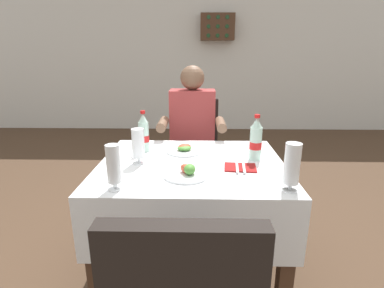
{
  "coord_description": "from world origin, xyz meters",
  "views": [
    {
      "loc": [
        0.06,
        -1.48,
        1.35
      ],
      "look_at": [
        0.02,
        0.22,
        0.83
      ],
      "focal_mm": 27.88,
      "sensor_mm": 36.0,
      "label": 1
    }
  ],
  "objects_px": {
    "main_dining_table": "(192,190)",
    "cola_bottle_primary": "(144,134)",
    "seated_diner_far": "(192,135)",
    "cola_bottle_secondary": "(256,140)",
    "plate_far_diner": "(185,149)",
    "beer_glass_left": "(292,167)",
    "wall_bottle_rack": "(217,27)",
    "beer_glass_right": "(114,166)",
    "beer_glass_middle": "(138,146)",
    "chair_far_diner_seat": "(194,150)",
    "plate_near_camera": "(188,173)",
    "napkin_cutlery_set": "(240,167)"
  },
  "relations": [
    {
      "from": "plate_far_diner",
      "to": "beer_glass_right",
      "type": "relative_size",
      "value": 1.13
    },
    {
      "from": "chair_far_diner_seat",
      "to": "plate_near_camera",
      "type": "distance_m",
      "value": 1.05
    },
    {
      "from": "main_dining_table",
      "to": "cola_bottle_primary",
      "type": "distance_m",
      "value": 0.47
    },
    {
      "from": "chair_far_diner_seat",
      "to": "cola_bottle_primary",
      "type": "bearing_deg",
      "value": -115.54
    },
    {
      "from": "chair_far_diner_seat",
      "to": "beer_glass_right",
      "type": "xyz_separation_m",
      "value": [
        -0.34,
        -1.19,
        0.31
      ]
    },
    {
      "from": "plate_far_diner",
      "to": "beer_glass_left",
      "type": "xyz_separation_m",
      "value": [
        0.5,
        -0.55,
        0.1
      ]
    },
    {
      "from": "plate_far_diner",
      "to": "beer_glass_right",
      "type": "distance_m",
      "value": 0.64
    },
    {
      "from": "beer_glass_right",
      "to": "cola_bottle_primary",
      "type": "distance_m",
      "value": 0.56
    },
    {
      "from": "napkin_cutlery_set",
      "to": "seated_diner_far",
      "type": "bearing_deg",
      "value": 109.0
    },
    {
      "from": "beer_glass_right",
      "to": "beer_glass_middle",
      "type": "bearing_deg",
      "value": 82.75
    },
    {
      "from": "beer_glass_right",
      "to": "wall_bottle_rack",
      "type": "relative_size",
      "value": 0.38
    },
    {
      "from": "plate_near_camera",
      "to": "seated_diner_far",
      "type": "bearing_deg",
      "value": 89.73
    },
    {
      "from": "seated_diner_far",
      "to": "plate_near_camera",
      "type": "bearing_deg",
      "value": -90.27
    },
    {
      "from": "main_dining_table",
      "to": "plate_far_diner",
      "type": "height_order",
      "value": "plate_far_diner"
    },
    {
      "from": "main_dining_table",
      "to": "napkin_cutlery_set",
      "type": "relative_size",
      "value": 5.42
    },
    {
      "from": "plate_near_camera",
      "to": "napkin_cutlery_set",
      "type": "bearing_deg",
      "value": 21.39
    },
    {
      "from": "wall_bottle_rack",
      "to": "main_dining_table",
      "type": "bearing_deg",
      "value": -95.31
    },
    {
      "from": "seated_diner_far",
      "to": "plate_near_camera",
      "type": "xyz_separation_m",
      "value": [
        -0.0,
        -0.92,
        0.06
      ]
    },
    {
      "from": "cola_bottle_primary",
      "to": "wall_bottle_rack",
      "type": "bearing_deg",
      "value": 79.48
    },
    {
      "from": "wall_bottle_rack",
      "to": "beer_glass_middle",
      "type": "bearing_deg",
      "value": -99.82
    },
    {
      "from": "main_dining_table",
      "to": "beer_glass_right",
      "type": "xyz_separation_m",
      "value": [
        -0.34,
        -0.36,
        0.29
      ]
    },
    {
      "from": "chair_far_diner_seat",
      "to": "seated_diner_far",
      "type": "distance_m",
      "value": 0.19
    },
    {
      "from": "seated_diner_far",
      "to": "plate_near_camera",
      "type": "relative_size",
      "value": 5.31
    },
    {
      "from": "main_dining_table",
      "to": "wall_bottle_rack",
      "type": "relative_size",
      "value": 1.87
    },
    {
      "from": "seated_diner_far",
      "to": "cola_bottle_secondary",
      "type": "xyz_separation_m",
      "value": [
        0.38,
        -0.67,
        0.16
      ]
    },
    {
      "from": "cola_bottle_primary",
      "to": "plate_far_diner",
      "type": "bearing_deg",
      "value": -0.37
    },
    {
      "from": "beer_glass_left",
      "to": "beer_glass_right",
      "type": "distance_m",
      "value": 0.8
    },
    {
      "from": "beer_glass_middle",
      "to": "beer_glass_left",
      "type": "bearing_deg",
      "value": -23.95
    },
    {
      "from": "chair_far_diner_seat",
      "to": "wall_bottle_rack",
      "type": "relative_size",
      "value": 1.73
    },
    {
      "from": "main_dining_table",
      "to": "cola_bottle_secondary",
      "type": "bearing_deg",
      "value": 9.18
    },
    {
      "from": "plate_near_camera",
      "to": "wall_bottle_rack",
      "type": "bearing_deg",
      "value": 84.71
    },
    {
      "from": "cola_bottle_primary",
      "to": "cola_bottle_secondary",
      "type": "distance_m",
      "value": 0.69
    },
    {
      "from": "beer_glass_middle",
      "to": "wall_bottle_rack",
      "type": "xyz_separation_m",
      "value": [
        0.64,
        3.7,
        0.91
      ]
    },
    {
      "from": "seated_diner_far",
      "to": "beer_glass_middle",
      "type": "distance_m",
      "value": 0.81
    },
    {
      "from": "main_dining_table",
      "to": "beer_glass_left",
      "type": "relative_size",
      "value": 4.69
    },
    {
      "from": "chair_far_diner_seat",
      "to": "plate_far_diner",
      "type": "relative_size",
      "value": 4.01
    },
    {
      "from": "beer_glass_left",
      "to": "napkin_cutlery_set",
      "type": "xyz_separation_m",
      "value": [
        -0.19,
        0.27,
        -0.11
      ]
    },
    {
      "from": "chair_far_diner_seat",
      "to": "seated_diner_far",
      "type": "bearing_deg",
      "value": -96.41
    },
    {
      "from": "chair_far_diner_seat",
      "to": "cola_bottle_primary",
      "type": "relative_size",
      "value": 3.71
    },
    {
      "from": "plate_far_diner",
      "to": "napkin_cutlery_set",
      "type": "relative_size",
      "value": 1.25
    },
    {
      "from": "beer_glass_left",
      "to": "wall_bottle_rack",
      "type": "xyz_separation_m",
      "value": [
        -0.11,
        4.03,
        0.9
      ]
    },
    {
      "from": "main_dining_table",
      "to": "beer_glass_left",
      "type": "bearing_deg",
      "value": -37.6
    },
    {
      "from": "plate_near_camera",
      "to": "cola_bottle_primary",
      "type": "relative_size",
      "value": 0.91
    },
    {
      "from": "main_dining_table",
      "to": "cola_bottle_primary",
      "type": "height_order",
      "value": "cola_bottle_primary"
    },
    {
      "from": "plate_near_camera",
      "to": "beer_glass_right",
      "type": "bearing_deg",
      "value": -153.1
    },
    {
      "from": "main_dining_table",
      "to": "chair_far_diner_seat",
      "type": "height_order",
      "value": "chair_far_diner_seat"
    },
    {
      "from": "main_dining_table",
      "to": "chair_far_diner_seat",
      "type": "bearing_deg",
      "value": 90.0
    },
    {
      "from": "seated_diner_far",
      "to": "beer_glass_left",
      "type": "relative_size",
      "value": 5.64
    },
    {
      "from": "plate_near_camera",
      "to": "beer_glass_middle",
      "type": "distance_m",
      "value": 0.34
    },
    {
      "from": "beer_glass_right",
      "to": "main_dining_table",
      "type": "bearing_deg",
      "value": 46.29
    }
  ]
}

